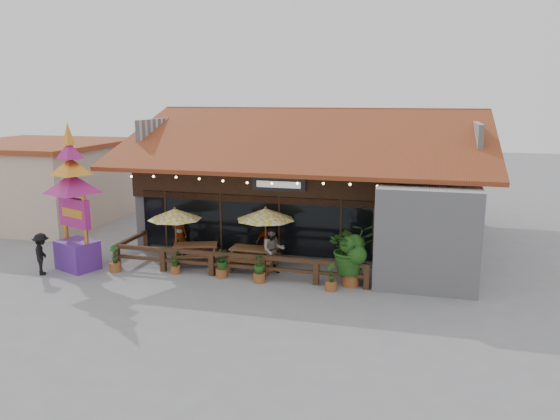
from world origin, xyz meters
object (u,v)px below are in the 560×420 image
(umbrella_left, at_px, (175,214))
(umbrella_right, at_px, (266,214))
(pedestrian, at_px, (42,254))
(tropical_plant, at_px, (351,249))
(picnic_table_left, at_px, (196,251))
(thai_sign_tower, at_px, (72,188))
(picnic_table_right, at_px, (254,255))

(umbrella_left, height_order, umbrella_right, umbrella_right)
(umbrella_left, xyz_separation_m, umbrella_right, (3.66, 0.36, 0.13))
(umbrella_left, distance_m, pedestrian, 5.16)
(umbrella_left, height_order, tropical_plant, tropical_plant)
(picnic_table_left, height_order, pedestrian, pedestrian)
(umbrella_left, bearing_deg, pedestrian, -148.26)
(umbrella_right, bearing_deg, thai_sign_tower, -163.72)
(thai_sign_tower, bearing_deg, pedestrian, -133.11)
(umbrella_right, bearing_deg, pedestrian, -159.28)
(umbrella_left, bearing_deg, thai_sign_tower, -153.37)
(picnic_table_left, relative_size, thai_sign_tower, 0.35)
(umbrella_right, xyz_separation_m, pedestrian, (-7.92, -3.00, -1.34))
(umbrella_left, height_order, thai_sign_tower, thai_sign_tower)
(umbrella_right, bearing_deg, picnic_table_left, -174.08)
(picnic_table_left, xyz_separation_m, thai_sign_tower, (-4.19, -1.76, 2.67))
(umbrella_left, bearing_deg, umbrella_right, 5.63)
(thai_sign_tower, bearing_deg, umbrella_left, 26.63)
(pedestrian, bearing_deg, picnic_table_left, -92.79)
(tropical_plant, distance_m, pedestrian, 11.58)
(picnic_table_left, bearing_deg, picnic_table_right, -0.70)
(pedestrian, bearing_deg, umbrella_left, -89.07)
(picnic_table_right, bearing_deg, umbrella_left, -179.38)
(picnic_table_right, relative_size, thai_sign_tower, 0.29)
(umbrella_right, relative_size, thai_sign_tower, 0.40)
(picnic_table_left, distance_m, picnic_table_right, 2.46)
(tropical_plant, bearing_deg, pedestrian, -171.29)
(picnic_table_left, distance_m, thai_sign_tower, 5.27)
(umbrella_right, distance_m, thai_sign_tower, 7.41)
(umbrella_left, relative_size, picnic_table_right, 1.47)
(picnic_table_right, bearing_deg, picnic_table_left, 179.30)
(umbrella_right, height_order, picnic_table_right, umbrella_right)
(umbrella_right, bearing_deg, tropical_plant, -19.53)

